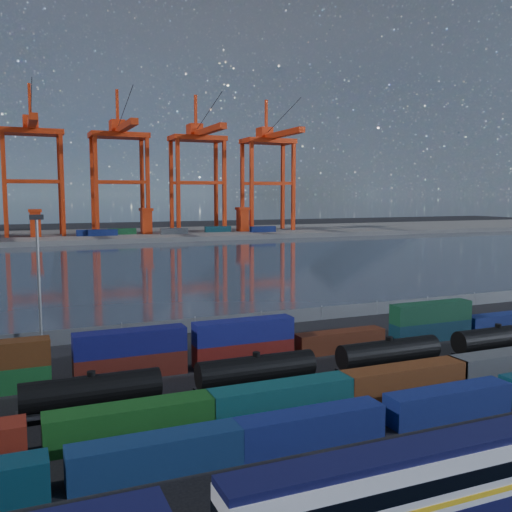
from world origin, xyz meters
name	(u,v)px	position (x,y,z in m)	size (l,w,h in m)	color
ground	(372,385)	(0.00, 0.00, 0.00)	(700.00, 700.00, 0.00)	black
harbor_water	(148,265)	(0.00, 105.00, 0.01)	(700.00, 700.00, 0.00)	#2D3441
far_quay	(96,236)	(0.00, 210.00, 1.00)	(700.00, 70.00, 2.00)	#514F4C
distant_mountains	(50,119)	(63.02, 1600.00, 220.29)	(2470.00, 1100.00, 520.00)	#1E2630
passenger_train	(415,487)	(-12.08, -21.76, 2.49)	(75.37, 2.89, 4.95)	silver
container_row_south	(366,413)	(-7.26, -9.61, 1.69)	(139.87, 2.42, 5.16)	#414446
container_row_mid	(276,400)	(-12.30, -3.61, 1.40)	(142.44, 2.64, 2.81)	#434748
container_row_north	(237,345)	(-9.97, 11.86, 2.13)	(141.41, 2.35, 5.00)	navy
tanker_string	(326,362)	(-3.57, 3.09, 1.90)	(120.81, 2.64, 3.78)	black
waterfront_fence	(261,319)	(0.00, 28.00, 1.00)	(160.12, 0.12, 2.20)	#595B5E
yard_light_mast	(39,276)	(-30.00, 26.00, 9.30)	(1.60, 0.40, 16.60)	slate
gantry_cranes	(77,146)	(-7.50, 203.31, 39.09)	(199.53, 47.10, 63.78)	red
quay_containers	(73,233)	(-11.00, 195.46, 3.30)	(172.58, 10.99, 2.60)	navy
straddle_carriers	(93,221)	(-2.50, 200.00, 7.82)	(140.00, 7.00, 11.10)	red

